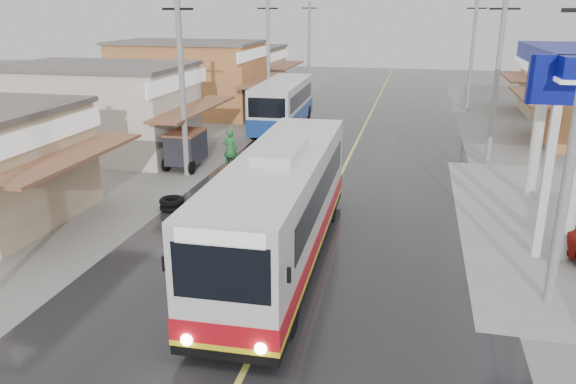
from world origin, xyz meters
The scene contains 11 objects.
ground centered at (0.00, 0.00, 0.00)m, with size 120.00×120.00×0.00m, color slate.
road centered at (0.00, 15.00, 0.01)m, with size 12.00×90.00×0.02m, color black.
centre_line centered at (0.00, 15.00, 0.02)m, with size 0.15×90.00×0.01m, color #D8CC4C.
shopfronts_left centered at (-13.00, 18.00, 0.00)m, with size 11.00×44.00×5.20m, color tan, non-canonical shape.
utility_poles_left centered at (-7.00, 16.00, 0.00)m, with size 1.60×50.00×8.00m, color gray, non-canonical shape.
utility_poles_right centered at (7.00, 15.00, 0.00)m, with size 1.60×36.00×8.00m, color gray, non-canonical shape.
coach_bus centered at (-0.53, 0.97, 1.75)m, with size 2.87×11.70×3.63m.
second_bus centered at (-5.04, 20.07, 1.63)m, with size 2.78×9.21×3.03m.
cyclist centered at (-4.86, 9.23, 0.74)m, with size 1.14×2.19×2.25m.
tricycle_near centered at (-7.49, 10.13, 1.04)m, with size 1.58×2.39×1.82m.
tyre_stack centered at (-5.71, 4.41, 0.25)m, with size 0.97×0.97×0.50m.
Camera 1 is at (3.21, -14.49, 7.46)m, focal length 35.00 mm.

